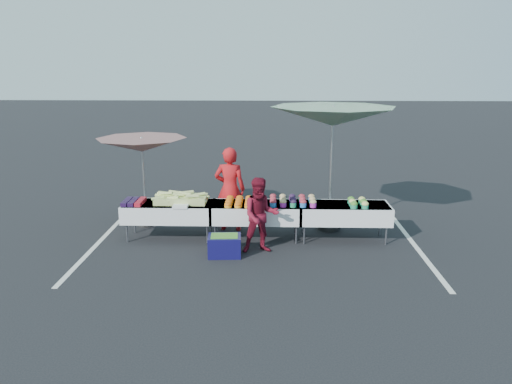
{
  "coord_description": "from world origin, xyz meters",
  "views": [
    {
      "loc": [
        0.29,
        -9.82,
        3.54
      ],
      "look_at": [
        0.0,
        0.0,
        1.0
      ],
      "focal_mm": 35.0,
      "sensor_mm": 36.0,
      "label": 1
    }
  ],
  "objects_px": {
    "customer": "(261,215)",
    "umbrella_left": "(142,146)",
    "storage_bin": "(224,245)",
    "table_right": "(344,212)",
    "umbrella_right": "(333,117)",
    "vendor": "(230,189)",
    "table_center": "(256,212)",
    "table_left": "(169,211)"
  },
  "relations": [
    {
      "from": "table_right",
      "to": "storage_bin",
      "type": "xyz_separation_m",
      "value": [
        -2.37,
        -0.98,
        -0.38
      ]
    },
    {
      "from": "customer",
      "to": "umbrella_left",
      "type": "distance_m",
      "value": 3.22
    },
    {
      "from": "table_right",
      "to": "umbrella_left",
      "type": "xyz_separation_m",
      "value": [
        -4.3,
        0.8,
        1.23
      ]
    },
    {
      "from": "table_left",
      "to": "customer",
      "type": "bearing_deg",
      "value": -21.42
    },
    {
      "from": "table_left",
      "to": "storage_bin",
      "type": "distance_m",
      "value": 1.62
    },
    {
      "from": "customer",
      "to": "storage_bin",
      "type": "height_order",
      "value": "customer"
    },
    {
      "from": "vendor",
      "to": "storage_bin",
      "type": "relative_size",
      "value": 2.85
    },
    {
      "from": "table_center",
      "to": "storage_bin",
      "type": "bearing_deg",
      "value": -120.18
    },
    {
      "from": "table_left",
      "to": "storage_bin",
      "type": "xyz_separation_m",
      "value": [
        1.23,
        -0.98,
        -0.38
      ]
    },
    {
      "from": "umbrella_right",
      "to": "table_center",
      "type": "bearing_deg",
      "value": -157.07
    },
    {
      "from": "customer",
      "to": "umbrella_left",
      "type": "relative_size",
      "value": 0.69
    },
    {
      "from": "umbrella_right",
      "to": "umbrella_left",
      "type": "bearing_deg",
      "value": 178.21
    },
    {
      "from": "umbrella_left",
      "to": "storage_bin",
      "type": "distance_m",
      "value": 3.08
    },
    {
      "from": "customer",
      "to": "umbrella_left",
      "type": "height_order",
      "value": "umbrella_left"
    },
    {
      "from": "table_center",
      "to": "umbrella_left",
      "type": "xyz_separation_m",
      "value": [
        -2.5,
        0.8,
        1.23
      ]
    },
    {
      "from": "table_left",
      "to": "table_center",
      "type": "height_order",
      "value": "same"
    },
    {
      "from": "table_right",
      "to": "umbrella_right",
      "type": "bearing_deg",
      "value": 107.39
    },
    {
      "from": "table_center",
      "to": "storage_bin",
      "type": "height_order",
      "value": "table_center"
    },
    {
      "from": "customer",
      "to": "table_right",
      "type": "bearing_deg",
      "value": 13.5
    },
    {
      "from": "table_left",
      "to": "vendor",
      "type": "relative_size",
      "value": 1.02
    },
    {
      "from": "customer",
      "to": "storage_bin",
      "type": "relative_size",
      "value": 2.29
    },
    {
      "from": "vendor",
      "to": "table_left",
      "type": "bearing_deg",
      "value": 30.45
    },
    {
      "from": "umbrella_left",
      "to": "storage_bin",
      "type": "bearing_deg",
      "value": -42.58
    },
    {
      "from": "vendor",
      "to": "umbrella_right",
      "type": "distance_m",
      "value": 2.66
    },
    {
      "from": "table_right",
      "to": "storage_bin",
      "type": "relative_size",
      "value": 2.9
    },
    {
      "from": "vendor",
      "to": "table_right",
      "type": "bearing_deg",
      "value": 171.65
    },
    {
      "from": "umbrella_left",
      "to": "umbrella_right",
      "type": "distance_m",
      "value": 4.14
    },
    {
      "from": "table_center",
      "to": "table_right",
      "type": "height_order",
      "value": "same"
    },
    {
      "from": "table_left",
      "to": "table_right",
      "type": "relative_size",
      "value": 1.0
    },
    {
      "from": "storage_bin",
      "to": "table_right",
      "type": "bearing_deg",
      "value": 18.8
    },
    {
      "from": "table_left",
      "to": "storage_bin",
      "type": "height_order",
      "value": "table_left"
    },
    {
      "from": "table_center",
      "to": "storage_bin",
      "type": "xyz_separation_m",
      "value": [
        -0.57,
        -0.98,
        -0.38
      ]
    },
    {
      "from": "table_center",
      "to": "vendor",
      "type": "height_order",
      "value": "vendor"
    },
    {
      "from": "vendor",
      "to": "customer",
      "type": "relative_size",
      "value": 1.24
    },
    {
      "from": "table_center",
      "to": "umbrella_left",
      "type": "bearing_deg",
      "value": 162.26
    },
    {
      "from": "table_right",
      "to": "umbrella_right",
      "type": "relative_size",
      "value": 0.65
    },
    {
      "from": "umbrella_left",
      "to": "storage_bin",
      "type": "relative_size",
      "value": 3.33
    },
    {
      "from": "table_center",
      "to": "umbrella_left",
      "type": "height_order",
      "value": "umbrella_left"
    },
    {
      "from": "table_right",
      "to": "umbrella_left",
      "type": "bearing_deg",
      "value": 169.46
    },
    {
      "from": "table_left",
      "to": "storage_bin",
      "type": "relative_size",
      "value": 2.9
    },
    {
      "from": "vendor",
      "to": "umbrella_left",
      "type": "relative_size",
      "value": 0.85
    },
    {
      "from": "umbrella_right",
      "to": "table_right",
      "type": "bearing_deg",
      "value": -72.61
    }
  ]
}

